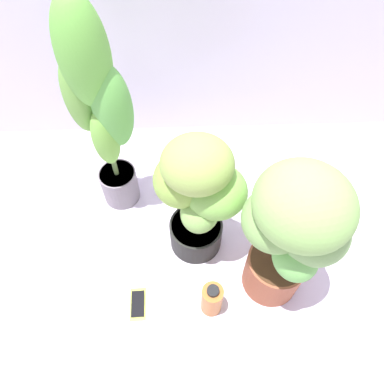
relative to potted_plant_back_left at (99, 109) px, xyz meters
name	(u,v)px	position (x,y,z in m)	size (l,w,h in m)	color
ground_plane	(194,256)	(0.36, -0.36, -0.60)	(8.00, 8.00, 0.00)	silver
potted_plant_back_left	(99,109)	(0.00, 0.00, 0.00)	(0.30, 0.24, 1.06)	slate
potted_plant_center	(198,194)	(0.38, -0.28, -0.20)	(0.41, 0.32, 0.69)	black
potted_plant_front_right	(293,232)	(0.69, -0.49, -0.14)	(0.46, 0.45, 0.77)	#994F33
cell_phone	(138,304)	(0.11, -0.58, -0.60)	(0.07, 0.15, 0.01)	#CBD24A
nutrient_bottle	(212,299)	(0.42, -0.60, -0.51)	(0.09, 0.09, 0.21)	#B56328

